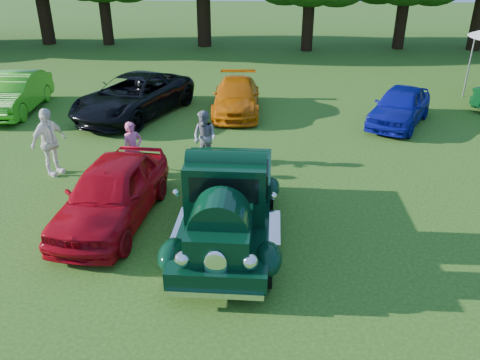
# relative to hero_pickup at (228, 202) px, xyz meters

# --- Properties ---
(ground) EXTENTS (120.00, 120.00, 0.00)m
(ground) POSITION_rel_hero_pickup_xyz_m (-0.62, -0.39, -0.85)
(ground) COLOR #264E12
(ground) RESTS_ON ground
(hero_pickup) EXTENTS (2.33, 5.01, 1.96)m
(hero_pickup) POSITION_rel_hero_pickup_xyz_m (0.00, 0.00, 0.00)
(hero_pickup) COLOR black
(hero_pickup) RESTS_ON ground
(red_convertible) EXTENTS (2.04, 4.41, 1.47)m
(red_convertible) POSITION_rel_hero_pickup_xyz_m (-2.75, 0.51, -0.12)
(red_convertible) COLOR #AD0713
(red_convertible) RESTS_ON ground
(back_car_lime) EXTENTS (2.06, 4.70, 1.50)m
(back_car_lime) POSITION_rel_hero_pickup_xyz_m (-9.33, 8.61, -0.10)
(back_car_lime) COLOR green
(back_car_lime) RESTS_ON ground
(back_car_black) EXTENTS (4.32, 6.16, 1.56)m
(back_car_black) POSITION_rel_hero_pickup_xyz_m (-4.45, 8.45, -0.07)
(back_car_black) COLOR black
(back_car_black) RESTS_ON ground
(back_car_orange) EXTENTS (1.97, 4.46, 1.27)m
(back_car_orange) POSITION_rel_hero_pickup_xyz_m (-0.53, 9.18, -0.21)
(back_car_orange) COLOR #D76607
(back_car_orange) RESTS_ON ground
(back_car_blue) EXTENTS (3.29, 4.34, 1.38)m
(back_car_blue) POSITION_rel_hero_pickup_xyz_m (5.58, 8.13, -0.16)
(back_car_blue) COLOR #0C1085
(back_car_blue) RESTS_ON ground
(spectator_pink) EXTENTS (0.68, 0.65, 1.57)m
(spectator_pink) POSITION_rel_hero_pickup_xyz_m (-2.96, 3.05, -0.07)
(spectator_pink) COLOR #D75886
(spectator_pink) RESTS_ON ground
(spectator_grey) EXTENTS (0.98, 0.91, 1.61)m
(spectator_grey) POSITION_rel_hero_pickup_xyz_m (-1.08, 4.04, -0.04)
(spectator_grey) COLOR gray
(spectator_grey) RESTS_ON ground
(spectator_white) EXTENTS (0.91, 1.23, 1.95)m
(spectator_white) POSITION_rel_hero_pickup_xyz_m (-5.30, 2.92, 0.12)
(spectator_white) COLOR silver
(spectator_white) RESTS_ON ground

